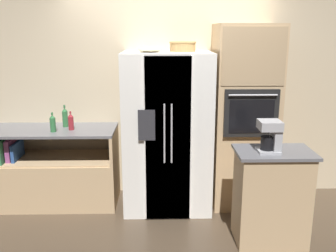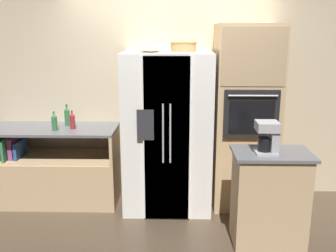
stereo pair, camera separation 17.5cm
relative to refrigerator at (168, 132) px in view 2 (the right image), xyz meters
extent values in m
plane|color=#4C3D2D|center=(0.01, -0.06, -0.92)|extent=(20.00, 20.00, 0.00)
cube|color=beige|center=(0.01, 0.44, 0.48)|extent=(12.00, 0.06, 2.80)
cube|color=tan|center=(-1.37, 0.08, -0.63)|extent=(1.52, 0.65, 0.57)
cube|color=tan|center=(-1.37, 0.08, -0.34)|extent=(1.46, 0.60, 0.02)
cube|color=tan|center=(-0.63, 0.08, -0.18)|extent=(0.04, 0.65, 0.34)
cube|color=slate|center=(-1.37, 0.08, 0.00)|extent=(1.52, 0.65, 0.03)
cube|color=gold|center=(-2.01, 0.05, -0.22)|extent=(0.05, 0.42, 0.23)
cube|color=black|center=(-1.95, 0.05, -0.20)|extent=(0.05, 0.35, 0.27)
cube|color=#337A4C|center=(-1.89, 0.05, -0.20)|extent=(0.03, 0.49, 0.26)
cube|color=#934784|center=(-1.84, 0.05, -0.21)|extent=(0.05, 0.33, 0.25)
cube|color=#284C8E|center=(-1.78, 0.05, -0.23)|extent=(0.04, 0.34, 0.20)
cube|color=white|center=(0.00, 0.01, 0.00)|extent=(1.00, 0.79, 1.83)
cube|color=white|center=(-0.01, -0.40, 0.00)|extent=(0.49, 0.02, 1.80)
cube|color=white|center=(0.01, -0.40, 0.00)|extent=(0.49, 0.02, 1.80)
cylinder|color=#B2B2B7|center=(-0.04, -0.42, 0.09)|extent=(0.02, 0.02, 0.64)
cylinder|color=#B2B2B7|center=(0.04, -0.42, 0.09)|extent=(0.02, 0.02, 0.64)
cube|color=#2D2D33|center=(-0.22, -0.41, 0.18)|extent=(0.18, 0.01, 0.33)
cube|color=tan|center=(0.91, 0.08, 0.15)|extent=(0.72, 0.66, 2.14)
cube|color=black|center=(0.91, -0.27, 0.28)|extent=(0.59, 0.04, 0.52)
cube|color=black|center=(0.91, -0.29, 0.24)|extent=(0.49, 0.01, 0.37)
cylinder|color=#B2B2B7|center=(0.91, -0.31, 0.48)|extent=(0.52, 0.02, 0.02)
cube|color=tan|center=(0.91, -0.26, 0.88)|extent=(0.68, 0.01, 0.61)
cube|color=tan|center=(1.01, -0.84, -0.45)|extent=(0.68, 0.44, 0.92)
cube|color=slate|center=(1.01, -0.84, 0.02)|extent=(0.74, 0.48, 0.03)
cylinder|color=tan|center=(0.18, 0.09, 0.97)|extent=(0.29, 0.29, 0.10)
torus|color=tan|center=(0.18, 0.09, 1.02)|extent=(0.31, 0.31, 0.02)
ellipsoid|color=beige|center=(-0.19, -0.04, 0.94)|extent=(0.27, 0.27, 0.06)
cylinder|color=#33723F|center=(-1.31, -0.04, 0.10)|extent=(0.06, 0.06, 0.16)
cone|color=#33723F|center=(-1.31, -0.04, 0.20)|extent=(0.06, 0.06, 0.04)
cylinder|color=#33723F|center=(-1.31, -0.04, 0.23)|extent=(0.02, 0.02, 0.03)
cylinder|color=#33723F|center=(-1.22, 0.19, 0.11)|extent=(0.06, 0.06, 0.19)
cone|color=#33723F|center=(-1.22, 0.19, 0.23)|extent=(0.06, 0.06, 0.04)
cylinder|color=#33723F|center=(-1.22, 0.19, 0.27)|extent=(0.02, 0.02, 0.04)
cylinder|color=maroon|center=(-1.12, 0.04, 0.10)|extent=(0.06, 0.06, 0.16)
cone|color=maroon|center=(-1.12, 0.04, 0.19)|extent=(0.06, 0.06, 0.03)
cylinder|color=maroon|center=(-1.12, 0.04, 0.22)|extent=(0.02, 0.02, 0.03)
cube|color=#B2B2B7|center=(0.93, -0.88, 0.05)|extent=(0.20, 0.20, 0.02)
cylinder|color=black|center=(0.92, -0.88, 0.12)|extent=(0.12, 0.12, 0.13)
cube|color=#B2B2B7|center=(1.00, -0.88, 0.19)|extent=(0.07, 0.17, 0.30)
cube|color=#B2B2B7|center=(0.93, -0.88, 0.30)|extent=(0.20, 0.20, 0.08)
camera|label=1|loc=(-0.08, -4.21, 1.15)|focal=40.00mm
camera|label=2|loc=(0.10, -4.21, 1.15)|focal=40.00mm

